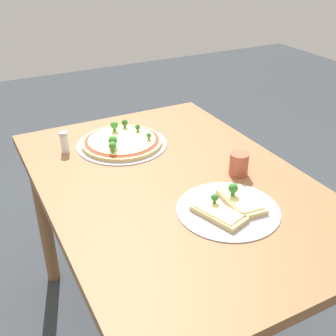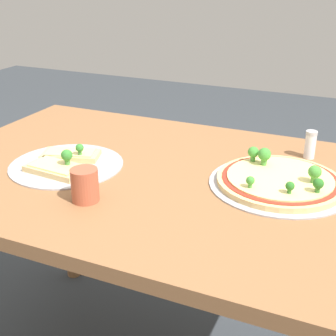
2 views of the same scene
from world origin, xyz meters
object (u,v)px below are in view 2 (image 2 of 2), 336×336
at_px(pizza_tray_whole, 280,180).
at_px(pizza_tray_slice, 65,163).
at_px(condiment_shaker, 310,144).
at_px(drinking_cup, 85,185).
at_px(dining_table, 150,203).

bearing_deg(pizza_tray_whole, pizza_tray_slice, -168.06).
distance_m(pizza_tray_whole, condiment_shaker, 0.22).
distance_m(pizza_tray_whole, drinking_cup, 0.49).
bearing_deg(drinking_cup, dining_table, 74.02).
height_order(dining_table, drinking_cup, drinking_cup).
bearing_deg(pizza_tray_slice, pizza_tray_whole, 11.94).
relative_size(pizza_tray_whole, condiment_shaker, 4.38).
bearing_deg(condiment_shaker, dining_table, -144.85).
height_order(dining_table, pizza_tray_slice, pizza_tray_slice).
xyz_separation_m(dining_table, drinking_cup, (-0.06, -0.22, 0.14)).
xyz_separation_m(dining_table, condiment_shaker, (0.39, 0.27, 0.14)).
relative_size(pizza_tray_whole, pizza_tray_slice, 1.13).
height_order(dining_table, condiment_shaker, condiment_shaker).
relative_size(dining_table, pizza_tray_whole, 3.50).
xyz_separation_m(drinking_cup, condiment_shaker, (0.45, 0.49, 0.00)).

